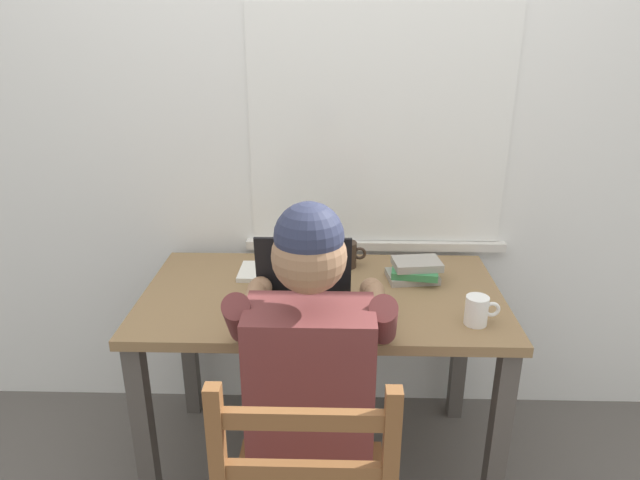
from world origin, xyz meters
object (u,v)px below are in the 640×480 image
Objects in this scene: computer_mouse at (379,309)px; coffee_mug_dark at (347,254)px; desk at (322,319)px; laptop at (302,294)px; book_stack_main at (415,270)px; seated_person at (312,375)px; coffee_mug_white at (477,310)px.

computer_mouse is 0.40m from coffee_mug_dark.
computer_mouse is 0.85× the size of coffee_mug_dark.
desk is at bearing 141.54° from computer_mouse.
coffee_mug_dark is (0.16, 0.36, -0.00)m from laptop.
coffee_mug_dark is (-0.10, 0.39, 0.03)m from computer_mouse.
book_stack_main is at bearing 17.99° from desk.
desk is 6.22× the size of book_stack_main.
computer_mouse is at bearing -119.23° from book_stack_main.
laptop reaches higher than coffee_mug_dark.
coffee_mug_dark reaches higher than book_stack_main.
seated_person is at bearing -128.11° from computer_mouse.
seated_person is 6.13× the size of book_stack_main.
coffee_mug_white is 0.60m from coffee_mug_dark.
coffee_mug_white reaches higher than desk.
book_stack_main is (0.25, -0.12, -0.01)m from coffee_mug_dark.
coffee_mug_white is 0.36m from book_stack_main.
computer_mouse is (0.26, -0.03, -0.04)m from laptop.
laptop is at bearing 98.29° from seated_person.
laptop is 0.26m from computer_mouse.
desk is 0.39m from book_stack_main.
coffee_mug_white is at bearing 22.40° from seated_person.
seated_person is 0.68m from coffee_mug_dark.
coffee_mug_dark reaches higher than desk.
book_stack_main is at bearing -25.57° from coffee_mug_dark.
computer_mouse is 0.49× the size of book_stack_main.
coffee_mug_white is 0.54× the size of book_stack_main.
computer_mouse is (0.21, 0.27, 0.07)m from seated_person.
computer_mouse is at bearing -5.98° from laptop.
desk is at bearing 63.47° from laptop.
laptop is 2.81× the size of coffee_mug_dark.
laptop is 0.57m from coffee_mug_white.
seated_person is 0.32m from laptop.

